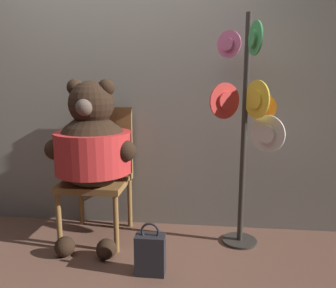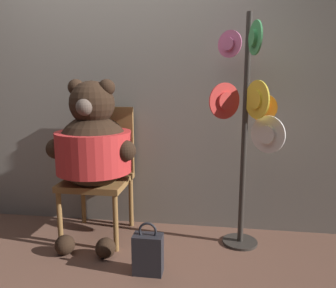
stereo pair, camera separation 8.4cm
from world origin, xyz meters
The scene contains 6 objects.
ground_plane centered at (0.00, 0.00, 0.00)m, with size 14.00×14.00×0.00m, color brown.
wall_back centered at (0.00, 0.65, 1.28)m, with size 8.00×0.10×2.57m.
chair centered at (-0.08, 0.39, 0.57)m, with size 0.51×0.52×1.08m.
teddy_bear centered at (-0.06, 0.20, 0.79)m, with size 0.71×0.63×1.31m.
hat_display_rack centered at (1.12, 0.27, 1.00)m, with size 0.53×0.39×1.78m.
handbag_on_ground centered at (0.46, -0.21, 0.15)m, with size 0.20×0.11×0.37m.
Camera 1 is at (0.80, -2.22, 1.27)m, focal length 35.00 mm.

